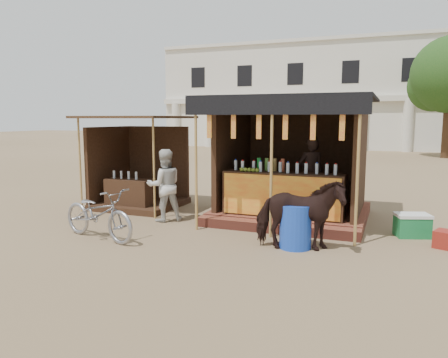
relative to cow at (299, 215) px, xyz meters
name	(u,v)px	position (x,y,z in m)	size (l,w,h in m)	color
ground	(190,254)	(-1.69, -0.90, -0.65)	(120.00, 120.00, 0.00)	#846B4C
main_stall	(292,175)	(-0.67, 2.46, 0.38)	(3.60, 3.61, 2.78)	brown
secondary_stall	(135,174)	(-4.86, 2.34, 0.20)	(2.40, 2.40, 2.38)	#3D2416
cow	(299,215)	(0.00, 0.00, 0.00)	(0.70, 1.53, 1.29)	black
motorbike	(98,214)	(-3.76, -0.68, -0.15)	(0.67, 1.91, 1.00)	#92939A
bystander	(164,185)	(-3.29, 1.10, 0.17)	(0.80, 0.62, 1.64)	beige
blue_barrel	(295,226)	(-0.09, 0.12, -0.25)	(0.57, 0.57, 0.80)	#1942BB
red_crate	(446,239)	(2.45, 1.10, -0.49)	(0.37, 0.37, 0.32)	maroon
cooler	(412,225)	(1.91, 1.70, -0.42)	(0.75, 0.62, 0.46)	#1B7B3F
background_building	(328,97)	(-3.69, 29.05, 3.33)	(26.00, 7.45, 8.18)	silver
tree	(447,78)	(4.12, 21.25, 3.99)	(4.50, 4.40, 7.00)	#382314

